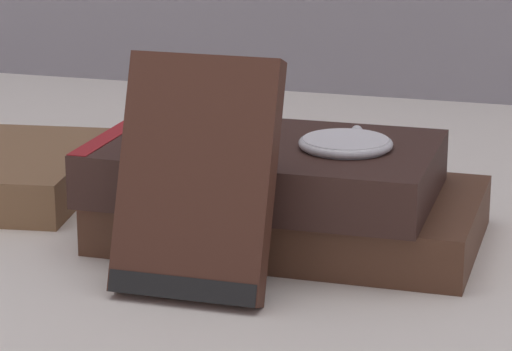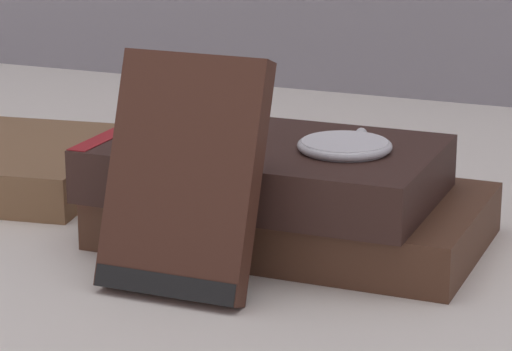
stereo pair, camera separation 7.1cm
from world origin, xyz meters
name	(u,v)px [view 1 (the left image)]	position (x,y,z in m)	size (l,w,h in m)	color
ground_plane	(276,243)	(0.00, 0.00, 0.00)	(3.00, 3.00, 0.00)	silver
book_flat_bottom	(284,214)	(0.00, 0.01, 0.02)	(0.23, 0.13, 0.03)	#4C2D1E
book_flat_top	(259,165)	(-0.01, 0.00, 0.05)	(0.20, 0.13, 0.03)	#331E19
book_leaning_front	(196,187)	(-0.02, -0.09, 0.06)	(0.08, 0.06, 0.13)	#422319
pocket_watch	(347,142)	(0.04, 0.00, 0.07)	(0.06, 0.06, 0.01)	silver
reading_glasses	(221,154)	(-0.09, 0.18, 0.00)	(0.12, 0.09, 0.00)	#4C3828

